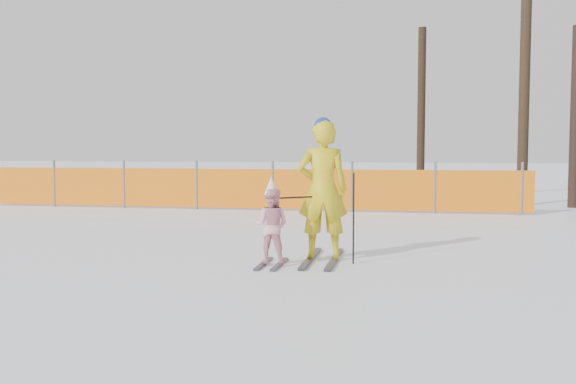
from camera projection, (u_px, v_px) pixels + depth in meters
name	position (u px, v px, depth m)	size (l,w,h in m)	color
ground	(281.00, 273.00, 8.13)	(120.00, 120.00, 0.00)	white
adult	(323.00, 189.00, 9.00)	(0.76, 1.72, 2.02)	black
child	(271.00, 225.00, 8.66)	(0.53, 0.95, 1.20)	black
ski_poles	(336.00, 212.00, 8.78)	(1.01, 0.36, 1.25)	black
safety_fence	(239.00, 188.00, 16.32)	(14.32, 0.06, 1.25)	#595960
tree_trunks	(511.00, 108.00, 17.65)	(4.20, 1.72, 5.91)	black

